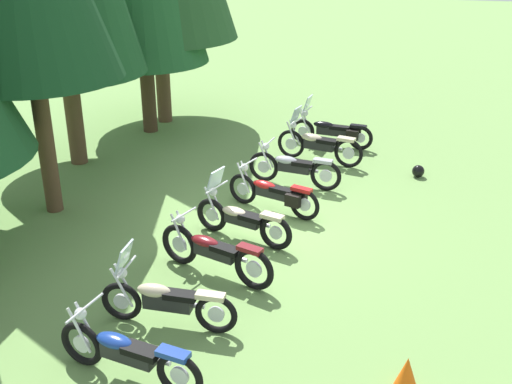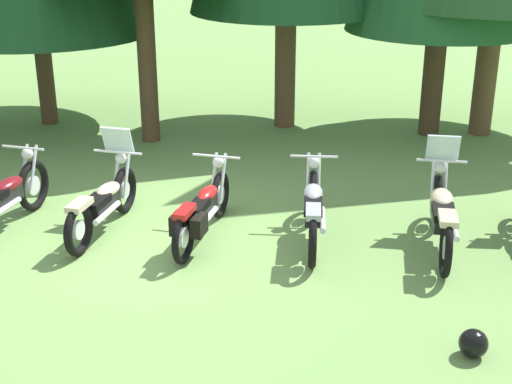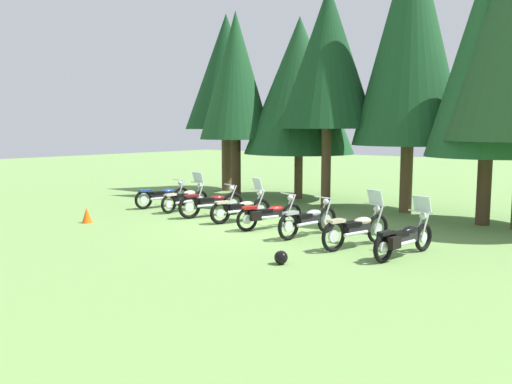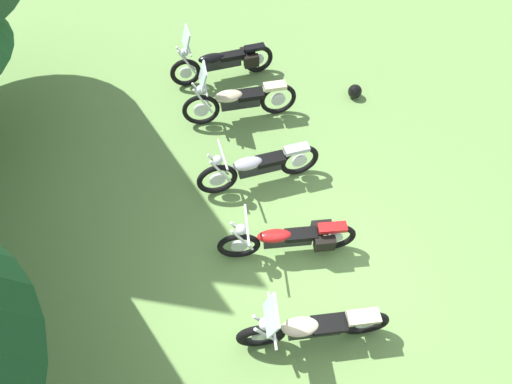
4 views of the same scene
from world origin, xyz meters
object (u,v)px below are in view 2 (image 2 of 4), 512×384
at_px(motorcycle_4, 202,210).
at_px(dropped_helmet, 473,343).
at_px(motorcycle_3, 104,201).
at_px(motorcycle_6, 442,213).
at_px(motorcycle_2, 2,200).
at_px(motorcycle_5, 313,209).

xyz_separation_m(motorcycle_4, dropped_helmet, (2.64, -3.05, -0.28)).
height_order(motorcycle_3, motorcycle_6, motorcycle_6).
bearing_deg(dropped_helmet, motorcycle_6, 78.50).
distance_m(motorcycle_3, dropped_helmet, 5.29).
bearing_deg(dropped_helmet, motorcycle_4, 130.82).
bearing_deg(motorcycle_6, motorcycle_2, 94.11).
bearing_deg(motorcycle_4, motorcycle_3, 93.70).
xyz_separation_m(motorcycle_2, motorcycle_4, (2.75, -0.56, -0.03)).
bearing_deg(motorcycle_3, motorcycle_4, -87.27).
distance_m(motorcycle_2, motorcycle_3, 1.41).
height_order(motorcycle_2, motorcycle_4, motorcycle_2).
bearing_deg(motorcycle_3, dropped_helmet, -111.38).
bearing_deg(motorcycle_6, motorcycle_4, 94.88).
height_order(motorcycle_3, dropped_helmet, motorcycle_3).
bearing_deg(motorcycle_3, motorcycle_2, 103.26).
height_order(motorcycle_2, motorcycle_6, motorcycle_6).
relative_size(motorcycle_2, motorcycle_4, 1.07).
xyz_separation_m(motorcycle_2, motorcycle_3, (1.40, -0.16, -0.02)).
xyz_separation_m(motorcycle_3, dropped_helmet, (3.98, -3.46, -0.30)).
xyz_separation_m(motorcycle_5, dropped_helmet, (1.14, -2.88, -0.31)).
relative_size(motorcycle_6, dropped_helmet, 7.62).
bearing_deg(motorcycle_5, dropped_helmet, -148.39).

